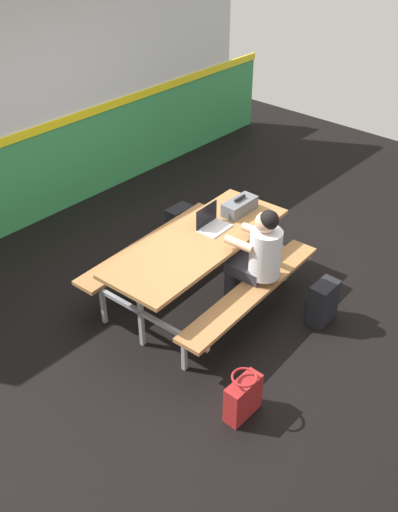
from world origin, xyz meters
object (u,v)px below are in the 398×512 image
at_px(picnic_table_main, 199,254).
at_px(backpack_dark, 179,224).
at_px(toolbox_grey, 240,206).
at_px(tote_bag_bright, 243,397).
at_px(laptop_silver, 212,224).
at_px(student_nearer, 258,254).
at_px(satchel_spare, 322,302).

xyz_separation_m(picnic_table_main, backpack_dark, (0.69, 0.94, -0.36)).
height_order(toolbox_grey, backpack_dark, toolbox_grey).
relative_size(backpack_dark, tote_bag_bright, 1.02).
height_order(toolbox_grey, tote_bag_bright, toolbox_grey).
relative_size(laptop_silver, toolbox_grey, 0.83).
bearing_deg(tote_bag_bright, toolbox_grey, 40.04).
bearing_deg(tote_bag_bright, student_nearer, 33.10).
relative_size(toolbox_grey, tote_bag_bright, 0.93).
xyz_separation_m(laptop_silver, tote_bag_bright, (-1.11, -1.30, -0.59)).
relative_size(toolbox_grey, backpack_dark, 0.91).
distance_m(student_nearer, backpack_dark, 1.63).
relative_size(picnic_table_main, toolbox_grey, 5.23).
bearing_deg(satchel_spare, picnic_table_main, 117.41).
xyz_separation_m(toolbox_grey, satchel_spare, (-0.10, -1.13, -0.60)).
distance_m(laptop_silver, tote_bag_bright, 1.81).
bearing_deg(student_nearer, backpack_dark, 72.20).
bearing_deg(backpack_dark, student_nearer, -107.80).
xyz_separation_m(picnic_table_main, tote_bag_bright, (-0.86, -1.25, -0.38)).
bearing_deg(laptop_silver, student_nearer, -93.05).
distance_m(laptop_silver, toolbox_grey, 0.42).
height_order(laptop_silver, tote_bag_bright, laptop_silver).
xyz_separation_m(student_nearer, laptop_silver, (0.03, 0.60, 0.08)).
height_order(backpack_dark, tote_bag_bright, backpack_dark).
height_order(student_nearer, satchel_spare, student_nearer).
bearing_deg(tote_bag_bright, picnic_table_main, 55.35).
bearing_deg(toolbox_grey, backpack_dark, 88.51).
xyz_separation_m(laptop_silver, backpack_dark, (0.44, 0.88, -0.57)).
bearing_deg(satchel_spare, toolbox_grey, 84.86).
distance_m(toolbox_grey, satchel_spare, 1.28).
xyz_separation_m(picnic_table_main, laptop_silver, (0.25, 0.05, 0.21)).
relative_size(student_nearer, laptop_silver, 3.63).
distance_m(student_nearer, tote_bag_bright, 1.39).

